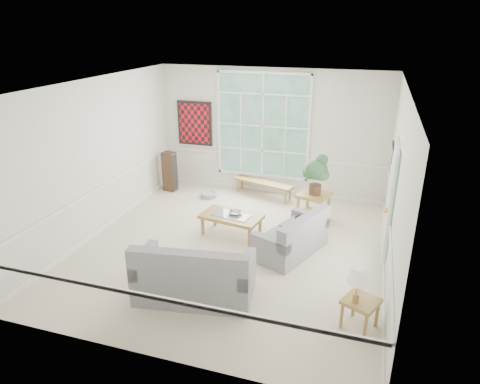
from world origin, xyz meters
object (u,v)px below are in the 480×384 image
(loveseat_right, at_px, (291,233))
(end_table, at_px, (313,207))
(coffee_table, at_px, (231,225))
(side_table, at_px, (360,313))
(loveseat_front, at_px, (195,268))

(loveseat_right, relative_size, end_table, 2.42)
(end_table, bearing_deg, loveseat_right, -97.01)
(coffee_table, xyz_separation_m, side_table, (2.56, -2.08, 0.00))
(loveseat_front, bearing_deg, side_table, -8.84)
(coffee_table, relative_size, side_table, 2.63)
(loveseat_front, relative_size, side_table, 3.94)
(coffee_table, height_order, side_table, side_table)
(end_table, xyz_separation_m, side_table, (1.13, -3.28, -0.08))
(coffee_table, distance_m, end_table, 1.87)
(side_table, bearing_deg, end_table, 108.91)
(coffee_table, xyz_separation_m, end_table, (1.43, 1.20, 0.08))
(loveseat_right, bearing_deg, coffee_table, -171.87)
(coffee_table, distance_m, side_table, 3.30)
(coffee_table, height_order, end_table, end_table)
(loveseat_front, distance_m, side_table, 2.46)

